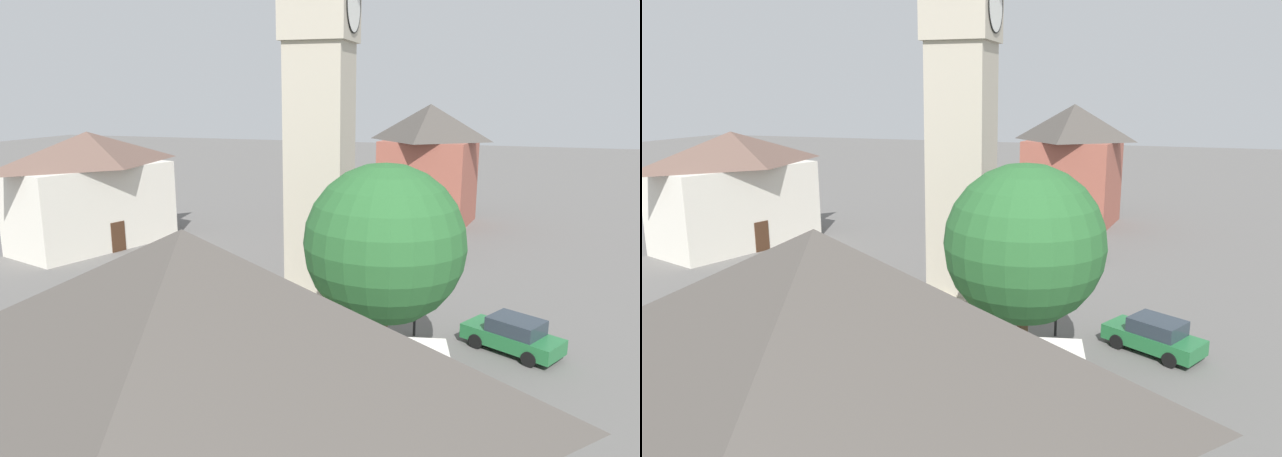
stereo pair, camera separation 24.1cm
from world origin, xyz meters
TOP-DOWN VIEW (x-y plane):
  - ground_plane at (0.00, 0.00)m, footprint 200.00×200.00m
  - clock_tower at (0.00, 0.00)m, footprint 4.45×4.45m
  - car_blue_kerb at (-11.62, 6.38)m, footprint 4.41×2.61m
  - car_silver_kerb at (-8.46, 0.41)m, footprint 4.19×4.02m
  - car_red_corner at (10.55, -4.53)m, footprint 4.46×3.23m
  - car_white_side at (-3.84, -9.86)m, footprint 3.48×4.43m
  - pedestrian at (4.19, -1.69)m, footprint 0.54×0.32m
  - tree at (-7.25, -4.88)m, footprint 6.21×6.21m
  - building_shop_left at (21.16, -2.81)m, footprint 7.78×8.19m
  - building_terrace_right at (5.87, 18.89)m, footprint 12.43×8.67m
  - lamp_post at (-3.38, -5.59)m, footprint 0.36×0.36m
  - road_sign at (-2.06, 6.83)m, footprint 0.60×0.07m

SIDE VIEW (x-z plane):
  - ground_plane at x=0.00m, z-range 0.00..0.00m
  - car_blue_kerb at x=-11.62m, z-range 0.00..1.53m
  - car_silver_kerb at x=-8.46m, z-range 0.00..1.53m
  - car_red_corner at x=10.55m, z-range 0.00..1.53m
  - car_white_side at x=-3.84m, z-range 0.00..1.53m
  - pedestrian at x=4.19m, z-range 0.16..1.86m
  - road_sign at x=-2.06m, z-range 0.50..3.30m
  - lamp_post at x=-3.38m, z-range 0.84..5.76m
  - building_terrace_right at x=5.87m, z-range 0.08..8.27m
  - building_shop_left at x=21.16m, z-range 0.10..10.01m
  - tree at x=-7.25m, z-range 1.05..9.37m
  - clock_tower at x=0.00m, z-range 2.04..25.72m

